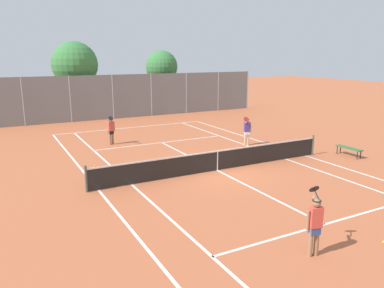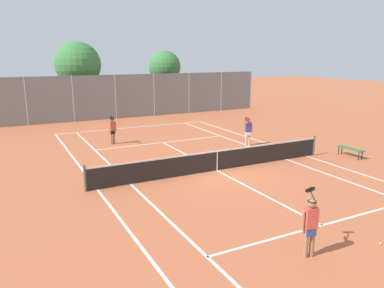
{
  "view_description": "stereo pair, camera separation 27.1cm",
  "coord_description": "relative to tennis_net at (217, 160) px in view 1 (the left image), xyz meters",
  "views": [
    {
      "loc": [
        -8.79,
        -14.01,
        5.18
      ],
      "look_at": [
        -0.52,
        1.5,
        1.0
      ],
      "focal_mm": 35.0,
      "sensor_mm": 36.0,
      "label": 1
    },
    {
      "loc": [
        -8.55,
        -14.13,
        5.18
      ],
      "look_at": [
        -0.52,
        1.5,
        1.0
      ],
      "focal_mm": 35.0,
      "sensor_mm": 36.0,
      "label": 2
    }
  ],
  "objects": [
    {
      "name": "player_far_right",
      "position": [
        4.14,
        3.41,
        0.42
      ],
      "size": [
        0.81,
        0.7,
        1.77
      ],
      "color": "#D8A884",
      "rests_on": "ground"
    },
    {
      "name": "tree_behind_left",
      "position": [
        -2.45,
        18.85,
        3.82
      ],
      "size": [
        3.81,
        3.81,
        6.33
      ],
      "color": "brown",
      "rests_on": "ground"
    },
    {
      "name": "player_near_side",
      "position": [
        -1.74,
        -7.58,
        0.42
      ],
      "size": [
        0.77,
        0.71,
        1.77
      ],
      "color": "#936B4C",
      "rests_on": "ground"
    },
    {
      "name": "court_line_markings",
      "position": [
        0.0,
        0.0,
        -0.51
      ],
      "size": [
        11.1,
        23.9,
        0.01
      ],
      "color": "silver",
      "rests_on": "ground"
    },
    {
      "name": "loose_tennis_ball_3",
      "position": [
        0.54,
        -8.05,
        -0.48
      ],
      "size": [
        0.07,
        0.07,
        0.07
      ],
      "primitive_type": "sphere",
      "color": "#D1DB33",
      "rests_on": "ground"
    },
    {
      "name": "loose_tennis_ball_2",
      "position": [
        -4.83,
        3.29,
        -0.48
      ],
      "size": [
        0.07,
        0.07,
        0.07
      ],
      "primitive_type": "sphere",
      "color": "#D1DB33",
      "rests_on": "ground"
    },
    {
      "name": "player_far_left",
      "position": [
        -2.82,
        7.38,
        0.42
      ],
      "size": [
        0.55,
        0.83,
        1.77
      ],
      "color": "#936B4C",
      "rests_on": "ground"
    },
    {
      "name": "loose_tennis_ball_4",
      "position": [
        -1.8,
        10.03,
        -0.48
      ],
      "size": [
        0.07,
        0.07,
        0.07
      ],
      "primitive_type": "sphere",
      "color": "#D1DB33",
      "rests_on": "ground"
    },
    {
      "name": "ground_plane",
      "position": [
        0.0,
        0.0,
        -0.51
      ],
      "size": [
        120.0,
        120.0,
        0.0
      ],
      "primitive_type": "plane",
      "color": "#B25B38"
    },
    {
      "name": "tree_behind_right",
      "position": [
        5.53,
        19.13,
        3.54
      ],
      "size": [
        3.0,
        3.0,
        5.63
      ],
      "color": "brown",
      "rests_on": "ground"
    },
    {
      "name": "courtside_bench",
      "position": [
        7.43,
        -1.11,
        -0.1
      ],
      "size": [
        0.36,
        1.5,
        0.47
      ],
      "color": "#2D6638",
      "rests_on": "ground"
    },
    {
      "name": "loose_tennis_ball_0",
      "position": [
        0.1,
        1.89,
        -0.48
      ],
      "size": [
        0.07,
        0.07,
        0.07
      ],
      "primitive_type": "sphere",
      "color": "#D1DB33",
      "rests_on": "ground"
    },
    {
      "name": "tennis_net",
      "position": [
        0.0,
        0.0,
        0.0
      ],
      "size": [
        12.0,
        0.1,
        1.07
      ],
      "color": "#474C47",
      "rests_on": "ground"
    },
    {
      "name": "back_fence",
      "position": [
        -0.0,
        16.37,
        1.32
      ],
      "size": [
        27.39,
        0.08,
        3.65
      ],
      "color": "gray",
      "rests_on": "ground"
    }
  ]
}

